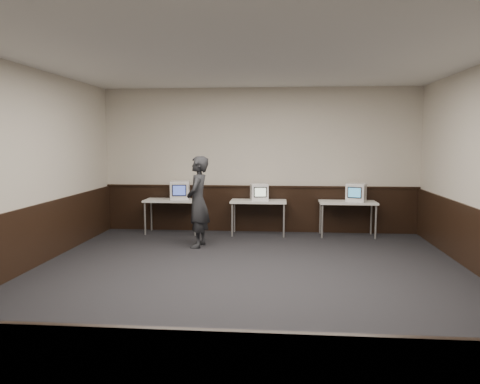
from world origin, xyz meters
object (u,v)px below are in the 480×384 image
object	(u,v)px
emac_left	(180,190)
emac_right	(356,193)
desk_left	(172,203)
desk_center	(259,204)
desk_right	(348,205)
person	(198,202)
emac_center	(259,192)

from	to	relation	value
emac_left	emac_right	distance (m)	3.80
desk_left	desk_center	bearing A→B (deg)	0.00
desk_left	desk_right	xyz separation A→B (m)	(3.80, 0.00, 0.00)
desk_left	emac_right	size ratio (longest dim) A/B	2.36
desk_center	desk_left	bearing A→B (deg)	180.00
emac_left	desk_right	bearing A→B (deg)	-7.59
emac_right	person	xyz separation A→B (m)	(-3.17, -1.27, -0.07)
desk_right	emac_center	bearing A→B (deg)	179.46
emac_left	emac_right	size ratio (longest dim) A/B	0.95
desk_right	person	distance (m)	3.26
desk_right	desk_left	bearing A→B (deg)	180.00
emac_left	person	size ratio (longest dim) A/B	0.28
desk_right	emac_left	bearing A→B (deg)	179.80
desk_center	emac_right	bearing A→B (deg)	-0.18
desk_left	desk_right	world-z (taller)	same
desk_right	emac_right	size ratio (longest dim) A/B	2.36
desk_right	emac_right	distance (m)	0.32
emac_left	emac_right	bearing A→B (deg)	-7.68
desk_center	desk_right	world-z (taller)	same
desk_center	person	size ratio (longest dim) A/B	0.69
emac_right	desk_right	bearing A→B (deg)	-163.30
emac_center	person	xyz separation A→B (m)	(-1.11, -1.29, -0.06)
emac_left	emac_center	bearing A→B (deg)	-7.22
desk_center	emac_center	size ratio (longest dim) A/B	2.74
desk_right	emac_right	xyz separation A→B (m)	(0.17, -0.01, 0.26)
emac_left	desk_left	bearing A→B (deg)	176.72
emac_left	emac_center	world-z (taller)	emac_left
desk_center	desk_right	size ratio (longest dim) A/B	1.00
desk_left	desk_center	distance (m)	1.90
desk_right	emac_left	size ratio (longest dim) A/B	2.49
desk_center	emac_center	bearing A→B (deg)	54.79
desk_center	emac_right	size ratio (longest dim) A/B	2.36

